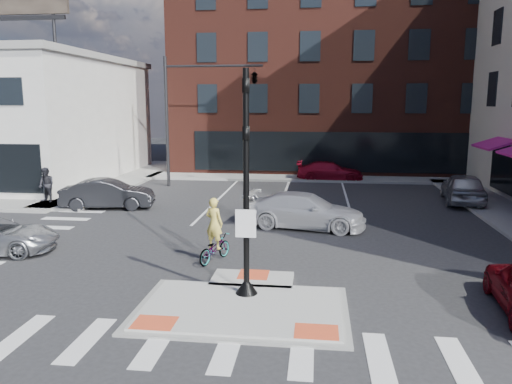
# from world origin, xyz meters

# --- Properties ---
(ground) EXTENTS (120.00, 120.00, 0.00)m
(ground) POSITION_xyz_m (0.00, 0.00, 0.00)
(ground) COLOR #28282B
(ground) RESTS_ON ground
(refuge_island) EXTENTS (5.40, 4.65, 0.13)m
(refuge_island) POSITION_xyz_m (0.00, -0.26, 0.05)
(refuge_island) COLOR gray
(refuge_island) RESTS_ON ground
(sidewalk_nw) EXTENTS (23.50, 20.50, 0.15)m
(sidewalk_nw) POSITION_xyz_m (-16.76, 15.29, 0.08)
(sidewalk_nw) COLOR gray
(sidewalk_nw) RESTS_ON ground
(sidewalk_n) EXTENTS (26.00, 3.00, 0.15)m
(sidewalk_n) POSITION_xyz_m (3.00, 22.00, 0.07)
(sidewalk_n) COLOR gray
(sidewalk_n) RESTS_ON ground
(building_n) EXTENTS (24.40, 18.40, 15.50)m
(building_n) POSITION_xyz_m (3.00, 31.99, 7.80)
(building_n) COLOR #4B1F17
(building_n) RESTS_ON ground
(building_far_left) EXTENTS (10.00, 12.00, 10.00)m
(building_far_left) POSITION_xyz_m (-4.00, 52.00, 5.00)
(building_far_left) COLOR slate
(building_far_left) RESTS_ON ground
(building_far_right) EXTENTS (12.00, 12.00, 12.00)m
(building_far_right) POSITION_xyz_m (9.00, 54.00, 6.00)
(building_far_right) COLOR brown
(building_far_right) RESTS_ON ground
(signal_pole) EXTENTS (0.60, 0.60, 5.98)m
(signal_pole) POSITION_xyz_m (0.00, 0.40, 2.36)
(signal_pole) COLOR black
(signal_pole) RESTS_ON refuge_island
(mast_arm_signal) EXTENTS (6.10, 2.24, 8.00)m
(mast_arm_signal) POSITION_xyz_m (-3.47, 18.00, 6.21)
(mast_arm_signal) COLOR black
(mast_arm_signal) RESTS_ON ground
(white_pickup) EXTENTS (5.34, 2.89, 1.47)m
(white_pickup) POSITION_xyz_m (1.38, 8.31, 0.74)
(white_pickup) COLOR silver
(white_pickup) RESTS_ON ground
(bg_car_dark) EXTENTS (4.71, 2.38, 1.48)m
(bg_car_dark) POSITION_xyz_m (-8.50, 11.00, 0.74)
(bg_car_dark) COLOR #222327
(bg_car_dark) RESTS_ON ground
(bg_car_silver) EXTENTS (2.54, 4.95, 1.61)m
(bg_car_silver) POSITION_xyz_m (9.50, 14.61, 0.81)
(bg_car_silver) COLOR #AFB1B7
(bg_car_silver) RESTS_ON ground
(bg_car_red) EXTENTS (4.47, 1.87, 1.29)m
(bg_car_red) POSITION_xyz_m (2.70, 21.50, 0.65)
(bg_car_red) COLOR maroon
(bg_car_red) RESTS_ON ground
(cyclist) EXTENTS (1.20, 1.81, 2.17)m
(cyclist) POSITION_xyz_m (-1.50, 3.36, 0.73)
(cyclist) COLOR #3F3F44
(cyclist) RESTS_ON ground
(pedestrian_a) EXTENTS (1.06, 0.95, 1.80)m
(pedestrian_a) POSITION_xyz_m (-12.00, 11.47, 1.05)
(pedestrian_a) COLOR black
(pedestrian_a) RESTS_ON sidewalk_nw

